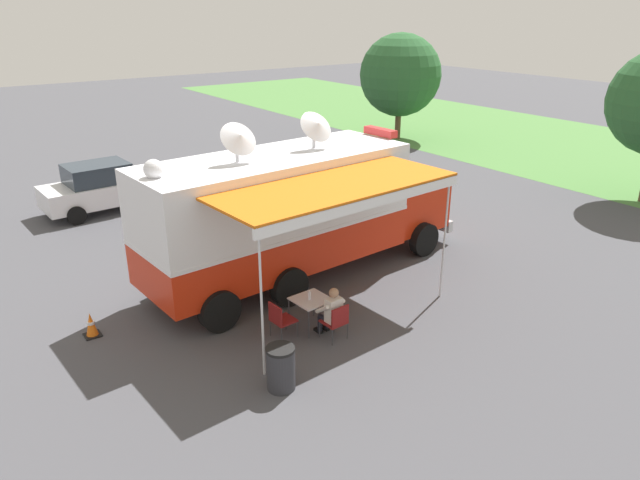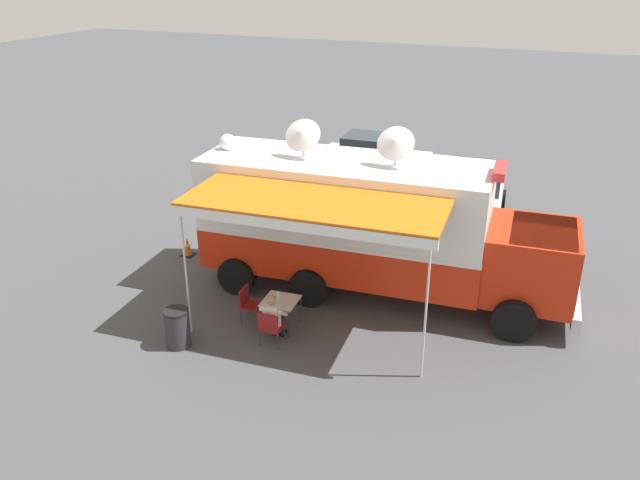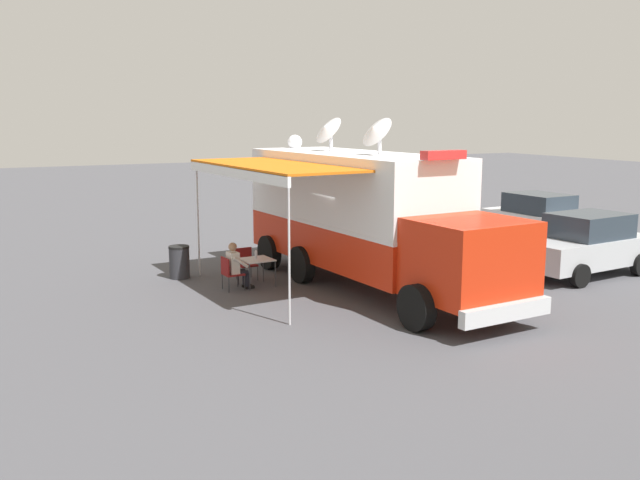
{
  "view_description": "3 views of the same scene",
  "coord_description": "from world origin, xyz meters",
  "px_view_note": "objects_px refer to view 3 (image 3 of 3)",
  "views": [
    {
      "loc": [
        12.33,
        -7.41,
        6.96
      ],
      "look_at": [
        0.4,
        1.11,
        1.09
      ],
      "focal_mm": 32.79,
      "sensor_mm": 36.0,
      "label": 1
    },
    {
      "loc": [
        14.32,
        5.23,
        8.17
      ],
      "look_at": [
        0.2,
        -0.59,
        1.34
      ],
      "focal_mm": 36.0,
      "sensor_mm": 36.0,
      "label": 2
    },
    {
      "loc": [
        9.1,
        16.22,
        4.47
      ],
      "look_at": [
        1.19,
        0.47,
        1.31
      ],
      "focal_mm": 39.05,
      "sensor_mm": 36.0,
      "label": 3
    }
  ],
  "objects_px": {
    "trash_bin": "(179,262)",
    "car_far_corner": "(540,219)",
    "folding_chair_beside_table": "(245,261)",
    "seated_responder": "(236,265)",
    "traffic_cone": "(281,242)",
    "water_bottle": "(256,255)",
    "command_truck": "(366,214)",
    "folding_chair_at_table": "(230,271)",
    "folding_table": "(256,261)",
    "car_behind_truck": "(585,245)"
  },
  "relations": [
    {
      "from": "trash_bin",
      "to": "car_far_corner",
      "type": "bearing_deg",
      "value": 178.06
    },
    {
      "from": "trash_bin",
      "to": "car_far_corner",
      "type": "height_order",
      "value": "car_far_corner"
    },
    {
      "from": "folding_chair_beside_table",
      "to": "seated_responder",
      "type": "bearing_deg",
      "value": 57.5
    },
    {
      "from": "seated_responder",
      "to": "traffic_cone",
      "type": "distance_m",
      "value": 5.43
    },
    {
      "from": "water_bottle",
      "to": "traffic_cone",
      "type": "height_order",
      "value": "water_bottle"
    },
    {
      "from": "command_truck",
      "to": "traffic_cone",
      "type": "bearing_deg",
      "value": -90.4
    },
    {
      "from": "folding_chair_at_table",
      "to": "traffic_cone",
      "type": "height_order",
      "value": "folding_chair_at_table"
    },
    {
      "from": "command_truck",
      "to": "folding_chair_beside_table",
      "type": "xyz_separation_m",
      "value": [
        2.53,
        -2.25,
        -1.43
      ]
    },
    {
      "from": "trash_bin",
      "to": "traffic_cone",
      "type": "relative_size",
      "value": 1.57
    },
    {
      "from": "seated_responder",
      "to": "folding_chair_at_table",
      "type": "bearing_deg",
      "value": 3.7
    },
    {
      "from": "traffic_cone",
      "to": "car_far_corner",
      "type": "height_order",
      "value": "car_far_corner"
    },
    {
      "from": "folding_chair_beside_table",
      "to": "seated_responder",
      "type": "height_order",
      "value": "seated_responder"
    },
    {
      "from": "folding_chair_at_table",
      "to": "car_far_corner",
      "type": "distance_m",
      "value": 12.22
    },
    {
      "from": "folding_chair_at_table",
      "to": "trash_bin",
      "type": "bearing_deg",
      "value": -67.95
    },
    {
      "from": "folding_chair_at_table",
      "to": "car_far_corner",
      "type": "xyz_separation_m",
      "value": [
        -12.12,
        -1.51,
        0.37
      ]
    },
    {
      "from": "seated_responder",
      "to": "car_far_corner",
      "type": "xyz_separation_m",
      "value": [
        -11.93,
        -1.5,
        0.23
      ]
    },
    {
      "from": "folding_table",
      "to": "traffic_cone",
      "type": "relative_size",
      "value": 1.47
    },
    {
      "from": "command_truck",
      "to": "folding_table",
      "type": "height_order",
      "value": "command_truck"
    },
    {
      "from": "command_truck",
      "to": "seated_responder",
      "type": "height_order",
      "value": "command_truck"
    },
    {
      "from": "folding_chair_at_table",
      "to": "car_behind_truck",
      "type": "distance_m",
      "value": 10.02
    },
    {
      "from": "folding_chair_at_table",
      "to": "traffic_cone",
      "type": "bearing_deg",
      "value": -127.42
    },
    {
      "from": "command_truck",
      "to": "traffic_cone",
      "type": "distance_m",
      "value": 5.91
    },
    {
      "from": "car_behind_truck",
      "to": "folding_chair_at_table",
      "type": "bearing_deg",
      "value": -16.49
    },
    {
      "from": "traffic_cone",
      "to": "water_bottle",
      "type": "bearing_deg",
      "value": 58.78
    },
    {
      "from": "command_truck",
      "to": "folding_chair_at_table",
      "type": "bearing_deg",
      "value": -20.88
    },
    {
      "from": "folding_table",
      "to": "car_behind_truck",
      "type": "relative_size",
      "value": 0.2
    },
    {
      "from": "folding_chair_beside_table",
      "to": "traffic_cone",
      "type": "distance_m",
      "value": 4.29
    },
    {
      "from": "folding_chair_beside_table",
      "to": "trash_bin",
      "type": "bearing_deg",
      "value": -31.39
    },
    {
      "from": "folding_table",
      "to": "folding_chair_beside_table",
      "type": "xyz_separation_m",
      "value": [
        -0.0,
        -0.85,
        -0.16
      ]
    },
    {
      "from": "folding_table",
      "to": "water_bottle",
      "type": "xyz_separation_m",
      "value": [
        -0.01,
        -0.05,
        0.16
      ]
    },
    {
      "from": "folding_table",
      "to": "water_bottle",
      "type": "height_order",
      "value": "water_bottle"
    },
    {
      "from": "trash_bin",
      "to": "water_bottle",
      "type": "bearing_deg",
      "value": 131.93
    },
    {
      "from": "traffic_cone",
      "to": "car_far_corner",
      "type": "relative_size",
      "value": 0.14
    },
    {
      "from": "traffic_cone",
      "to": "folding_chair_at_table",
      "type": "bearing_deg",
      "value": 52.58
    },
    {
      "from": "folding_table",
      "to": "folding_chair_at_table",
      "type": "relative_size",
      "value": 0.98
    },
    {
      "from": "trash_bin",
      "to": "folding_chair_beside_table",
      "type": "bearing_deg",
      "value": 148.61
    },
    {
      "from": "folding_chair_beside_table",
      "to": "traffic_cone",
      "type": "xyz_separation_m",
      "value": [
        -2.57,
        -3.43,
        -0.23
      ]
    },
    {
      "from": "trash_bin",
      "to": "car_behind_truck",
      "type": "height_order",
      "value": "car_behind_truck"
    },
    {
      "from": "command_truck",
      "to": "seated_responder",
      "type": "bearing_deg",
      "value": -22.21
    },
    {
      "from": "car_behind_truck",
      "to": "seated_responder",
      "type": "bearing_deg",
      "value": -16.87
    },
    {
      "from": "folding_chair_at_table",
      "to": "seated_responder",
      "type": "distance_m",
      "value": 0.23
    },
    {
      "from": "water_bottle",
      "to": "folding_chair_at_table",
      "type": "relative_size",
      "value": 0.26
    },
    {
      "from": "car_behind_truck",
      "to": "folding_table",
      "type": "bearing_deg",
      "value": -18.64
    },
    {
      "from": "command_truck",
      "to": "car_behind_truck",
      "type": "relative_size",
      "value": 2.21
    },
    {
      "from": "command_truck",
      "to": "folding_chair_at_table",
      "type": "height_order",
      "value": "command_truck"
    },
    {
      "from": "water_bottle",
      "to": "traffic_cone",
      "type": "distance_m",
      "value": 4.98
    },
    {
      "from": "folding_chair_at_table",
      "to": "trash_bin",
      "type": "height_order",
      "value": "trash_bin"
    },
    {
      "from": "water_bottle",
      "to": "car_far_corner",
      "type": "xyz_separation_m",
      "value": [
        -11.32,
        -1.34,
        0.05
      ]
    },
    {
      "from": "folding_chair_beside_table",
      "to": "traffic_cone",
      "type": "height_order",
      "value": "folding_chair_beside_table"
    },
    {
      "from": "command_truck",
      "to": "water_bottle",
      "type": "distance_m",
      "value": 3.11
    }
  ]
}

